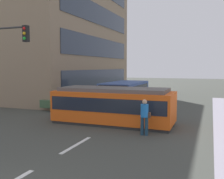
# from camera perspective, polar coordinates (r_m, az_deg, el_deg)

# --- Properties ---
(ground_plane) EXTENTS (120.00, 120.00, 0.00)m
(ground_plane) POSITION_cam_1_polar(r_m,az_deg,el_deg) (14.39, -0.07, -7.69)
(ground_plane) COLOR #3F423B
(lane_stripe_2) EXTENTS (0.16, 2.40, 0.01)m
(lane_stripe_2) POSITION_cam_1_polar(r_m,az_deg,el_deg) (10.87, -7.81, -11.92)
(lane_stripe_2) COLOR silver
(lane_stripe_2) RESTS_ON ground
(lane_stripe_3) EXTENTS (0.16, 2.40, 0.01)m
(lane_stripe_3) POSITION_cam_1_polar(r_m,az_deg,el_deg) (20.34, 6.37, -3.96)
(lane_stripe_3) COLOR silver
(lane_stripe_3) RESTS_ON ground
(lane_stripe_4) EXTENTS (0.16, 2.40, 0.01)m
(lane_stripe_4) POSITION_cam_1_polar(r_m,az_deg,el_deg) (26.14, 9.69, -2.01)
(lane_stripe_4) COLOR silver
(lane_stripe_4) RESTS_ON ground
(corner_building) EXTENTS (15.66, 17.79, 16.00)m
(corner_building) POSITION_cam_1_polar(r_m,az_deg,el_deg) (31.15, -16.24, 13.74)
(corner_building) COLOR #8A745B
(corner_building) RESTS_ON ground
(streetcar_tram) EXTENTS (6.63, 2.57, 2.01)m
(streetcar_tram) POSITION_cam_1_polar(r_m,az_deg,el_deg) (14.53, 0.33, -3.40)
(streetcar_tram) COLOR #E35616
(streetcar_tram) RESTS_ON ground
(city_bus) EXTENTS (2.63, 5.55, 1.92)m
(city_bus) POSITION_cam_1_polar(r_m,az_deg,el_deg) (21.24, 2.85, -0.58)
(city_bus) COLOR #3C5693
(city_bus) RESTS_ON ground
(pedestrian_crossing) EXTENTS (0.45, 0.36, 1.67)m
(pedestrian_crossing) POSITION_cam_1_polar(r_m,az_deg,el_deg) (12.11, 7.16, -5.58)
(pedestrian_crossing) COLOR #1D3A50
(pedestrian_crossing) RESTS_ON ground
(parked_sedan_mid) EXTENTS (2.12, 4.24, 1.19)m
(parked_sedan_mid) POSITION_cam_1_polar(r_m,az_deg,el_deg) (20.51, -10.16, -2.18)
(parked_sedan_mid) COLOR #3D5D3D
(parked_sedan_mid) RESTS_ON ground
(parked_sedan_far) EXTENTS (2.10, 4.53, 1.19)m
(parked_sedan_far) POSITION_cam_1_polar(r_m,az_deg,el_deg) (25.67, -3.48, -0.68)
(parked_sedan_far) COLOR maroon
(parked_sedan_far) RESTS_ON ground
(parked_sedan_furthest) EXTENTS (2.03, 4.05, 1.19)m
(parked_sedan_furthest) POSITION_cam_1_polar(r_m,az_deg,el_deg) (31.49, 1.45, 0.37)
(parked_sedan_furthest) COLOR silver
(parked_sedan_furthest) RESTS_ON ground
(traffic_light_mast) EXTENTS (2.47, 0.33, 5.41)m
(traffic_light_mast) POSITION_cam_1_polar(r_m,az_deg,el_deg) (15.17, -22.19, 6.83)
(traffic_light_mast) COLOR #333333
(traffic_light_mast) RESTS_ON ground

